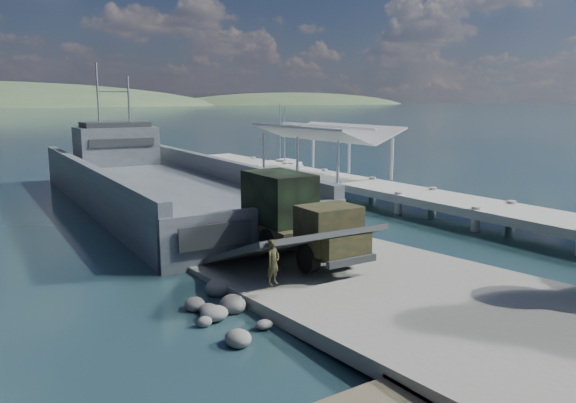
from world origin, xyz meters
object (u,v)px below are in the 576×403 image
Objects in this scene: landing_craft at (156,192)px; military_truck at (294,215)px; soldier at (273,273)px; sailboat_near at (286,169)px; sailboat_far at (281,167)px; pier at (333,172)px.

military_truck is at bearing -86.76° from landing_craft.
sailboat_near reaches higher than soldier.
landing_craft is 23.40× the size of soldier.
landing_craft is at bearing -149.75° from sailboat_far.
military_truck is 4.73× the size of soldier.
sailboat_far is at bearing 73.45° from pier.
soldier is (-17.24, -18.40, -0.30)m from pier.
sailboat_near is (3.48, 12.03, -1.25)m from pier.
military_truck is (-13.59, -14.40, 0.63)m from pier.
landing_craft is 5.66× the size of sailboat_near.
sailboat_far is (4.13, 13.91, -1.23)m from pier.
pier is 27.47× the size of soldier.
landing_craft is 5.35× the size of sailboat_far.
pier is 6.65× the size of sailboat_near.
military_truck is 1.15× the size of sailboat_near.
landing_craft reaches higher than pier.
landing_craft is 21.26m from soldier.
sailboat_near is at bearing 32.45° from landing_craft.
pier is at bearing -7.25° from landing_craft.
pier is 12.58m from sailboat_near.
sailboat_near is at bearing -111.59° from sailboat_far.
sailboat_far is at bearing 59.68° from sailboat_near.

